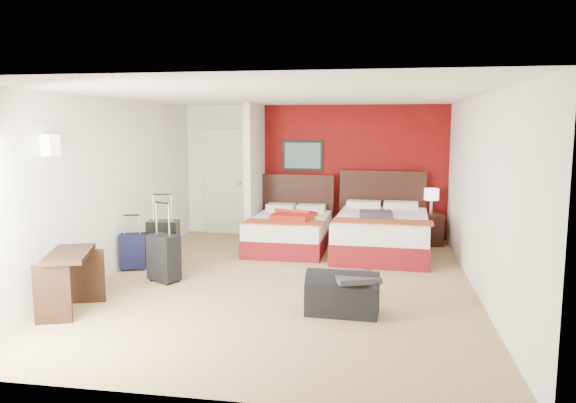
% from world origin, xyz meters
% --- Properties ---
extents(ground, '(6.50, 6.50, 0.00)m').
position_xyz_m(ground, '(0.00, 0.00, 0.00)').
color(ground, tan).
rests_on(ground, ground).
extents(room_walls, '(5.02, 6.52, 2.50)m').
position_xyz_m(room_walls, '(-1.40, 1.42, 1.26)').
color(room_walls, white).
rests_on(room_walls, ground).
extents(red_accent_panel, '(3.50, 0.04, 2.50)m').
position_xyz_m(red_accent_panel, '(0.75, 3.23, 1.25)').
color(red_accent_panel, maroon).
rests_on(red_accent_panel, ground).
extents(partition_wall, '(0.12, 1.20, 2.50)m').
position_xyz_m(partition_wall, '(-1.00, 2.61, 1.25)').
color(partition_wall, silver).
rests_on(partition_wall, ground).
extents(entry_door, '(0.82, 0.06, 2.05)m').
position_xyz_m(entry_door, '(-1.75, 3.20, 1.02)').
color(entry_door, silver).
rests_on(entry_door, ground).
extents(bed_left, '(1.32, 1.86, 0.55)m').
position_xyz_m(bed_left, '(-0.26, 2.03, 0.28)').
color(bed_left, silver).
rests_on(bed_left, ground).
extents(bed_right, '(1.59, 2.21, 0.64)m').
position_xyz_m(bed_right, '(1.31, 1.93, 0.32)').
color(bed_right, silver).
rests_on(bed_right, ground).
extents(red_suitcase_open, '(0.84, 1.01, 0.11)m').
position_xyz_m(red_suitcase_open, '(-0.16, 1.93, 0.61)').
color(red_suitcase_open, '#A91A0E').
rests_on(red_suitcase_open, bed_left).
extents(jacket_bundle, '(0.54, 0.45, 0.12)m').
position_xyz_m(jacket_bundle, '(1.21, 1.63, 0.70)').
color(jacket_bundle, '#3D3C42').
rests_on(jacket_bundle, bed_right).
extents(nightstand, '(0.45, 0.45, 0.56)m').
position_xyz_m(nightstand, '(2.16, 2.76, 0.28)').
color(nightstand, '#331611').
rests_on(nightstand, ground).
extents(table_lamp, '(0.29, 0.29, 0.46)m').
position_xyz_m(table_lamp, '(2.16, 2.76, 0.78)').
color(table_lamp, white).
rests_on(table_lamp, nightstand).
extents(suitcase_black, '(0.49, 0.34, 0.68)m').
position_xyz_m(suitcase_black, '(-1.92, 0.49, 0.34)').
color(suitcase_black, black).
rests_on(suitcase_black, ground).
extents(suitcase_charcoal, '(0.49, 0.42, 0.62)m').
position_xyz_m(suitcase_charcoal, '(-1.62, -0.23, 0.31)').
color(suitcase_charcoal, black).
rests_on(suitcase_charcoal, ground).
extents(suitcase_navy, '(0.42, 0.34, 0.51)m').
position_xyz_m(suitcase_navy, '(-2.31, 0.28, 0.26)').
color(suitcase_navy, black).
rests_on(suitcase_navy, ground).
extents(duffel_bag, '(0.83, 0.47, 0.41)m').
position_xyz_m(duffel_bag, '(0.87, -1.11, 0.20)').
color(duffel_bag, black).
rests_on(duffel_bag, ground).
extents(jacket_draped, '(0.58, 0.54, 0.06)m').
position_xyz_m(jacket_draped, '(1.02, -1.16, 0.44)').
color(jacket_draped, '#353439').
rests_on(jacket_draped, duffel_bag).
extents(desk, '(0.69, 0.95, 0.71)m').
position_xyz_m(desk, '(-2.17, -1.58, 0.36)').
color(desk, black).
rests_on(desk, ground).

